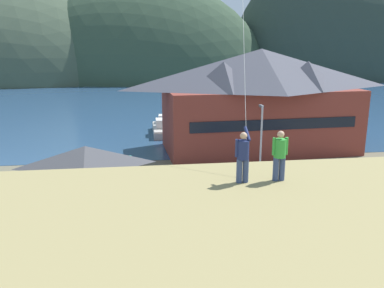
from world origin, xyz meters
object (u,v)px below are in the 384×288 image
(storage_shed_near_lot, at_px, (87,174))
(person_kite_flyer, at_px, (243,155))
(moored_boat_outer_mooring, at_px, (207,118))
(moored_boat_inner_slip, at_px, (163,125))
(parked_car_front_row_silver, at_px, (223,221))
(person_companion, at_px, (280,154))
(harbor_lodge, at_px, (260,97))
(wharf_dock, at_px, (185,125))
(parked_car_back_row_left, at_px, (166,191))
(parking_light_pole, at_px, (261,137))
(parked_car_back_row_right, at_px, (358,217))
(moored_boat_wharfside, at_px, (162,129))
(parked_car_lone_by_shed, at_px, (364,176))
(parked_car_corner_spot, at_px, (272,186))
(parked_car_front_row_red, at_px, (65,238))

(storage_shed_near_lot, distance_m, person_kite_flyer, 18.75)
(moored_boat_outer_mooring, xyz_separation_m, moored_boat_inner_slip, (-6.94, -4.26, 0.00))
(parked_car_front_row_silver, relative_size, person_companion, 2.45)
(harbor_lodge, height_order, wharf_dock, harbor_lodge)
(parked_car_back_row_left, distance_m, parking_light_pole, 9.99)
(parked_car_front_row_silver, bearing_deg, parked_car_back_row_right, -3.19)
(wharf_dock, relative_size, moored_boat_wharfside, 2.02)
(parked_car_lone_by_shed, relative_size, person_companion, 2.50)
(parked_car_corner_spot, bearing_deg, parked_car_back_row_left, -178.92)
(wharf_dock, relative_size, parked_car_front_row_silver, 3.58)
(parked_car_lone_by_shed, bearing_deg, storage_shed_near_lot, -178.76)
(storage_shed_near_lot, height_order, moored_boat_outer_mooring, storage_shed_near_lot)
(parked_car_front_row_red, height_order, person_companion, person_companion)
(parked_car_front_row_silver, xyz_separation_m, parked_car_back_row_left, (-3.17, 5.63, 0.00))
(storage_shed_near_lot, bearing_deg, parked_car_lone_by_shed, 1.24)
(parked_car_front_row_silver, bearing_deg, moored_boat_wharfside, 94.00)
(storage_shed_near_lot, xyz_separation_m, person_kite_flyer, (7.47, -16.21, 5.75))
(harbor_lodge, relative_size, moored_boat_wharfside, 2.97)
(harbor_lodge, height_order, parked_car_back_row_right, harbor_lodge)
(parked_car_lone_by_shed, height_order, parked_car_back_row_right, same)
(moored_boat_outer_mooring, distance_m, parking_light_pole, 27.04)
(storage_shed_near_lot, bearing_deg, moored_boat_wharfside, 73.41)
(storage_shed_near_lot, bearing_deg, parked_car_front_row_red, -92.38)
(moored_boat_outer_mooring, xyz_separation_m, parked_car_front_row_silver, (-5.20, -36.82, 0.34))
(moored_boat_wharfside, bearing_deg, harbor_lodge, -42.58)
(parked_car_front_row_silver, distance_m, parked_car_back_row_right, 8.63)
(storage_shed_near_lot, height_order, parked_car_back_row_left, storage_shed_near_lot)
(storage_shed_near_lot, distance_m, moored_boat_outer_mooring, 33.45)
(parked_car_front_row_silver, height_order, parked_car_corner_spot, same)
(wharf_dock, xyz_separation_m, moored_boat_inner_slip, (-3.23, -1.00, 0.37))
(parked_car_front_row_red, bearing_deg, person_companion, -43.51)
(wharf_dock, distance_m, parked_car_lone_by_shed, 29.10)
(moored_boat_inner_slip, height_order, parked_car_corner_spot, moored_boat_inner_slip)
(moored_boat_inner_slip, relative_size, parked_car_front_row_silver, 1.37)
(parked_car_back_row_left, bearing_deg, parked_car_corner_spot, 1.08)
(harbor_lodge, xyz_separation_m, parked_car_front_row_red, (-17.55, -21.11, -4.93))
(moored_boat_inner_slip, xyz_separation_m, parked_car_back_row_right, (10.35, -33.05, 0.34))
(person_companion, bearing_deg, parked_car_corner_spot, 71.14)
(wharf_dock, relative_size, moored_boat_outer_mooring, 1.80)
(moored_boat_wharfside, bearing_deg, parked_car_corner_spot, -73.31)
(parked_car_back_row_left, bearing_deg, moored_boat_inner_slip, 86.96)
(parked_car_back_row_right, height_order, parking_light_pole, parking_light_pole)
(parked_car_front_row_silver, height_order, person_kite_flyer, person_kite_flyer)
(wharf_dock, xyz_separation_m, person_kite_flyer, (-2.97, -43.22, 7.73))
(harbor_lodge, height_order, parked_car_lone_by_shed, harbor_lodge)
(moored_boat_inner_slip, distance_m, person_companion, 42.85)
(wharf_dock, distance_m, parked_car_back_row_left, 28.34)
(wharf_dock, height_order, parked_car_back_row_right, parked_car_back_row_right)
(parked_car_back_row_right, bearing_deg, parked_car_corner_spot, 119.46)
(harbor_lodge, distance_m, parking_light_pole, 10.75)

